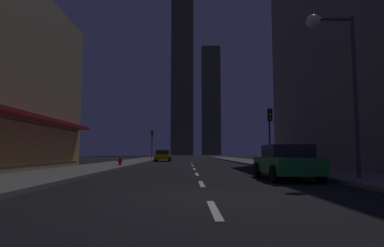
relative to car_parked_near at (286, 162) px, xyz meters
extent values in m
cube|color=black|center=(-3.60, 27.12, -0.79)|extent=(78.00, 136.00, 0.10)
cube|color=#605E59|center=(3.40, 27.12, -0.67)|extent=(4.00, 76.00, 0.15)
cube|color=#605E59|center=(-10.60, 27.12, -0.67)|extent=(4.00, 76.00, 0.15)
cube|color=silver|center=(-3.60, -6.88, -0.73)|extent=(0.16, 2.20, 0.01)
cube|color=silver|center=(-3.60, -1.68, -0.73)|extent=(0.16, 2.20, 0.01)
cube|color=silver|center=(-3.60, 3.52, -0.73)|extent=(0.16, 2.20, 0.01)
cube|color=silver|center=(-3.60, 8.72, -0.73)|extent=(0.16, 2.20, 0.01)
cube|color=silver|center=(-3.60, 13.92, -0.73)|extent=(0.16, 2.20, 0.01)
cube|color=silver|center=(-3.60, 19.12, -0.73)|extent=(0.16, 2.20, 0.01)
cube|color=#D88C3F|center=(-12.60, 2.99, 0.86)|extent=(0.10, 17.17, 2.20)
cube|color=maroon|center=(-12.20, 2.99, 2.26)|extent=(0.90, 17.77, 0.20)
cube|color=slate|center=(10.90, 11.12, 8.65)|extent=(11.00, 20.00, 18.79)
cube|color=#484536|center=(-5.85, 115.56, 31.53)|extent=(8.95, 7.61, 64.55)
cube|color=#4C4839|center=(7.30, 134.09, 24.50)|extent=(8.49, 7.75, 50.47)
cube|color=#1E722D|center=(0.00, 0.05, -0.13)|extent=(1.80, 4.20, 0.65)
cube|color=black|center=(0.00, -0.15, 0.43)|extent=(1.64, 2.00, 0.55)
cylinder|color=black|center=(-0.88, 1.45, -0.40)|extent=(0.22, 0.68, 0.68)
cylinder|color=black|center=(0.88, 1.45, -0.40)|extent=(0.22, 0.68, 0.68)
cylinder|color=black|center=(-0.88, -1.35, -0.40)|extent=(0.22, 0.68, 0.68)
cylinder|color=black|center=(0.88, -1.35, -0.40)|extent=(0.22, 0.68, 0.68)
sphere|color=white|center=(-0.55, 2.10, -0.08)|extent=(0.18, 0.18, 0.18)
sphere|color=white|center=(0.55, 2.10, -0.08)|extent=(0.18, 0.18, 0.18)
cube|color=gold|center=(-7.20, 28.38, -0.13)|extent=(1.80, 4.20, 0.65)
cube|color=black|center=(-7.20, 28.18, 0.43)|extent=(1.64, 2.00, 0.55)
cylinder|color=black|center=(-8.08, 29.78, -0.40)|extent=(0.22, 0.68, 0.68)
cylinder|color=black|center=(-6.32, 29.78, -0.40)|extent=(0.22, 0.68, 0.68)
cylinder|color=black|center=(-8.08, 26.98, -0.40)|extent=(0.22, 0.68, 0.68)
cylinder|color=black|center=(-6.32, 26.98, -0.40)|extent=(0.22, 0.68, 0.68)
sphere|color=white|center=(-7.75, 30.43, -0.08)|extent=(0.18, 0.18, 0.18)
sphere|color=white|center=(-6.65, 30.43, -0.08)|extent=(0.18, 0.18, 0.18)
cylinder|color=red|center=(-9.50, 12.73, -0.32)|extent=(0.22, 0.22, 0.55)
sphere|color=red|center=(-9.50, 12.73, -0.04)|extent=(0.21, 0.21, 0.21)
cylinder|color=red|center=(-9.50, 12.73, -0.56)|extent=(0.30, 0.30, 0.06)
cylinder|color=red|center=(-9.66, 12.73, -0.29)|extent=(0.10, 0.10, 0.10)
cylinder|color=red|center=(-9.34, 12.73, -0.29)|extent=(0.10, 0.10, 0.10)
cylinder|color=#2D2D2D|center=(1.90, 9.76, 1.51)|extent=(0.12, 0.12, 4.20)
cube|color=black|center=(1.90, 9.56, 3.11)|extent=(0.32, 0.24, 0.90)
sphere|color=red|center=(1.90, 9.43, 3.39)|extent=(0.18, 0.18, 0.18)
sphere|color=#F2B20C|center=(1.90, 9.43, 3.11)|extent=(0.18, 0.18, 0.18)
sphere|color=#19D833|center=(1.90, 9.43, 2.83)|extent=(0.18, 0.18, 0.18)
cylinder|color=#2D2D2D|center=(-9.10, 32.91, 1.51)|extent=(0.12, 0.12, 4.20)
cube|color=black|center=(-9.10, 32.71, 3.11)|extent=(0.32, 0.24, 0.90)
sphere|color=red|center=(-9.10, 32.58, 3.39)|extent=(0.18, 0.18, 0.18)
sphere|color=#F2B20C|center=(-9.10, 32.58, 3.11)|extent=(0.18, 0.18, 0.18)
sphere|color=#19D833|center=(-9.10, 32.58, 2.83)|extent=(0.18, 0.18, 0.18)
cylinder|color=#38383D|center=(2.60, -0.83, 2.66)|extent=(0.16, 0.16, 6.50)
cylinder|color=#38383D|center=(1.80, -0.83, 5.81)|extent=(1.60, 0.12, 0.12)
sphere|color=#FCF7CC|center=(1.00, -0.83, 5.71)|extent=(0.56, 0.56, 0.56)
camera|label=1|loc=(-4.15, -13.29, 0.39)|focal=29.90mm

